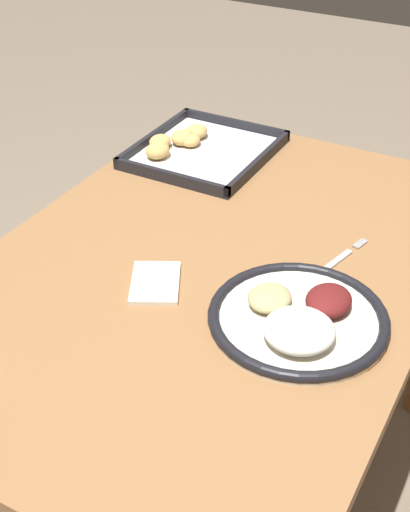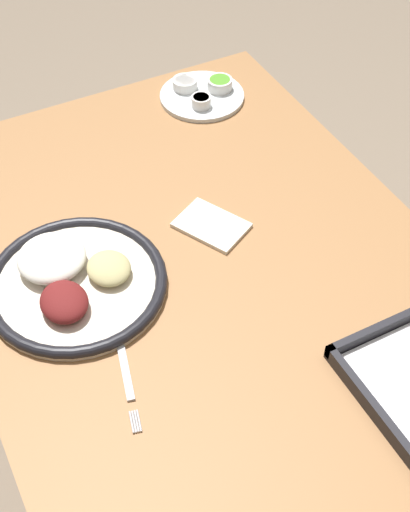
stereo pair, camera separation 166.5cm
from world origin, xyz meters
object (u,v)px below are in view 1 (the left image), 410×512
at_px(dinner_plate, 299,318).
at_px(fork, 334,263).
at_px(napkin, 155,283).
at_px(baking_tray, 196,148).

relative_size(dinner_plate, fork, 1.58).
distance_m(dinner_plate, napkin, 0.27).
xyz_separation_m(fork, baking_tray, (0.28, 0.45, 0.01)).
height_order(baking_tray, napkin, baking_tray).
bearing_deg(fork, dinner_plate, -163.44).
height_order(dinner_plate, fork, dinner_plate).
relative_size(baking_tray, napkin, 2.25).
bearing_deg(napkin, baking_tray, 21.29).
relative_size(dinner_plate, napkin, 2.04).
xyz_separation_m(dinner_plate, fork, (0.19, 0.01, -0.01)).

